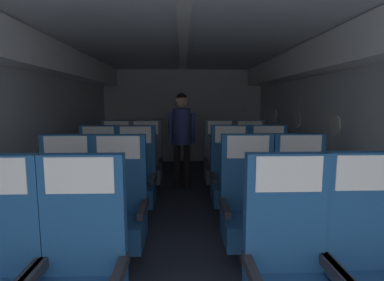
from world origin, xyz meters
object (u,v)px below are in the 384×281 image
(seat_a_left_aisle, at_px, (79,279))
(seat_c_right_aisle, at_px, (269,180))
(seat_c_right_window, at_px, (231,180))
(seat_d_left_window, at_px, (117,164))
(seat_b_right_window, at_px, (249,210))
(flight_attendant, at_px, (182,131))
(seat_b_left_aisle, at_px, (118,212))
(seat_d_left_aisle, at_px, (146,164))
(seat_b_right_aisle, at_px, (301,209))
(seat_c_left_aisle, at_px, (136,181))
(seat_c_left_window, at_px, (98,181))
(seat_b_left_window, at_px, (66,212))
(seat_d_right_aisle, at_px, (250,164))
(seat_a_right_window, at_px, (290,276))
(seat_d_right_window, at_px, (220,163))
(seat_a_right_aisle, at_px, (370,273))

(seat_a_left_aisle, bearing_deg, seat_c_right_aisle, 50.74)
(seat_c_right_window, height_order, seat_d_left_window, same)
(seat_b_right_window, height_order, flight_attendant, flight_attendant)
(seat_b_left_aisle, bearing_deg, seat_a_left_aisle, -90.06)
(seat_c_right_aisle, relative_size, seat_d_left_aisle, 1.00)
(seat_a_left_aisle, relative_size, seat_c_right_aisle, 1.00)
(seat_b_right_aisle, distance_m, seat_c_left_aisle, 1.88)
(seat_b_left_aisle, height_order, seat_c_right_window, same)
(seat_b_right_aisle, height_order, seat_c_left_window, same)
(seat_b_left_window, relative_size, seat_d_left_window, 1.00)
(seat_b_left_aisle, bearing_deg, seat_d_right_aisle, 50.81)
(seat_a_left_aisle, relative_size, seat_b_right_window, 1.00)
(seat_b_right_window, xyz_separation_m, seat_c_right_window, (0.00, 0.99, 0.00))
(seat_b_left_window, distance_m, flight_attendant, 2.50)
(seat_a_right_window, distance_m, seat_b_right_window, 0.98)
(seat_c_left_window, bearing_deg, seat_b_right_aisle, -25.80)
(seat_b_right_aisle, distance_m, seat_d_right_window, 2.01)
(seat_b_left_window, bearing_deg, seat_a_left_aisle, -65.29)
(seat_a_right_window, height_order, flight_attendant, flight_attendant)
(seat_b_right_window, xyz_separation_m, seat_d_left_window, (-1.58, 1.97, 0.00))
(seat_c_left_aisle, xyz_separation_m, seat_c_right_window, (1.14, 0.01, 0.00))
(seat_b_left_aisle, distance_m, seat_b_right_aisle, 1.60)
(seat_a_left_aisle, height_order, seat_c_left_window, same)
(seat_b_left_window, bearing_deg, seat_c_left_window, 89.67)
(seat_a_left_aisle, distance_m, seat_b_right_aisle, 1.88)
(seat_a_right_aisle, height_order, seat_d_right_window, same)
(seat_b_right_aisle, distance_m, seat_c_right_aisle, 0.98)
(seat_c_right_aisle, distance_m, seat_d_right_window, 1.09)
(flight_attendant, bearing_deg, seat_c_right_aisle, 133.67)
(seat_a_right_aisle, height_order, seat_c_left_window, same)
(seat_c_right_aisle, bearing_deg, seat_a_left_aisle, -129.26)
(seat_c_left_aisle, relative_size, seat_d_right_aisle, 1.00)
(seat_b_right_window, bearing_deg, seat_d_left_window, 128.68)
(seat_a_left_aisle, relative_size, seat_d_right_aisle, 1.00)
(seat_b_left_window, xyz_separation_m, seat_b_left_aisle, (0.46, -0.02, 0.00))
(seat_b_left_window, height_order, seat_b_right_aisle, same)
(seat_b_right_aisle, bearing_deg, seat_c_right_aisle, 89.97)
(flight_attendant, bearing_deg, seat_d_right_window, 157.57)
(seat_c_left_aisle, distance_m, flight_attendant, 1.46)
(seat_a_right_window, relative_size, seat_b_left_aisle, 1.00)
(seat_b_left_aisle, bearing_deg, seat_b_right_aisle, 0.34)
(seat_c_left_window, bearing_deg, seat_b_left_aisle, -65.77)
(seat_b_left_window, bearing_deg, seat_d_left_aisle, 76.88)
(seat_a_right_aisle, bearing_deg, seat_d_right_aisle, 90.00)
(seat_a_left_aisle, distance_m, seat_d_left_window, 2.97)
(seat_b_left_aisle, distance_m, seat_d_right_aisle, 2.51)
(seat_a_left_aisle, relative_size, seat_c_left_window, 1.00)
(seat_c_left_aisle, bearing_deg, seat_d_right_window, 40.77)
(seat_a_right_window, distance_m, seat_c_right_aisle, 2.02)
(seat_a_right_aisle, xyz_separation_m, flight_attendant, (-1.05, 3.22, 0.48))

